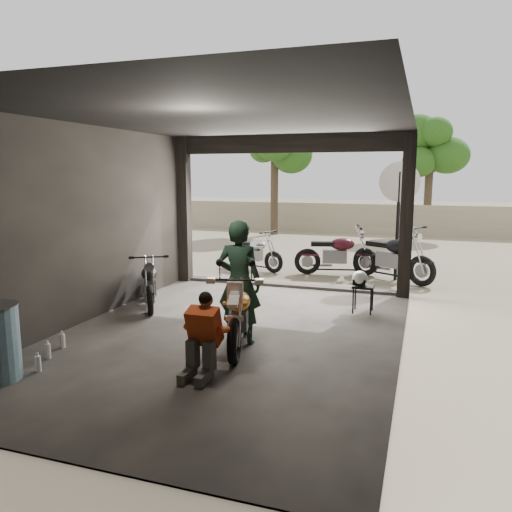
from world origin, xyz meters
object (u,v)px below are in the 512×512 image
Objects in this scene: outside_bike_c at (392,253)px; rider at (239,282)px; helmet at (360,278)px; outside_bike_a at (254,250)px; left_bike at (149,280)px; main_bike at (240,309)px; mechanic at (201,338)px; sign_post at (399,200)px; outside_bike_b at (337,251)px; stool at (363,289)px.

rider is (-1.81, -5.07, 0.26)m from outside_bike_c.
rider is at bearing -122.90° from helmet.
helmet is at bearing -116.44° from outside_bike_a.
helmet is (3.70, 0.78, 0.12)m from left_bike.
main_bike is at bearing 114.69° from rider.
mechanic is 3.72m from helmet.
outside_bike_a reaches higher than helmet.
outside_bike_a is 0.57× the size of sign_post.
outside_bike_b is (0.41, 5.52, 0.04)m from main_bike.
outside_bike_b is at bearing 109.26° from outside_bike_c.
sign_post reaches higher than main_bike.
helmet is (1.35, 2.31, 0.07)m from main_bike.
rider reaches higher than helmet.
outside_bike_c is (1.30, -0.26, 0.04)m from outside_bike_b.
stool is at bearing -155.45° from outside_bike_c.
rider is 1.37m from mechanic.
mechanic reaches higher than stool.
main_bike is 3.35× the size of stool.
helmet is at bearing -19.35° from left_bike.
outside_bike_c reaches higher than outside_bike_b.
helmet is (-0.06, -0.04, 0.20)m from stool.
sign_post is (0.44, 3.07, 1.21)m from helmet.
mechanic is (2.26, -2.65, -0.02)m from left_bike.
outside_bike_c is 1.05× the size of rider.
left_bike is at bearing -150.62° from sign_post.
outside_bike_c is (4.06, 3.73, 0.13)m from left_bike.
outside_bike_b is 3.52× the size of stool.
sign_post is at bearing 73.46° from mechanic.
outside_bike_c is 1.91× the size of mechanic.
mechanic reaches higher than helmet.
rider is (-0.50, -5.33, 0.30)m from outside_bike_b.
left_bike is 3.48m from mechanic.
outside_bike_a is 0.80× the size of outside_bike_c.
left_bike is at bearing -169.89° from outside_bike_a.
left_bike is 2.65m from rider.
helmet reaches higher than stool.
outside_bike_c is (1.72, 5.26, 0.08)m from main_bike.
sign_post is (1.88, 5.19, 0.94)m from rider.
outside_bike_c is at bearing 58.58° from main_bike.
main_bike reaches higher than helmet.
main_bike is 0.95× the size of outside_bike_b.
outside_bike_b is 1.86m from sign_post.
outside_bike_b is at bearing 160.56° from sign_post.
helmet is at bearing 66.83° from mechanic.
outside_bike_b reaches higher than stool.
left_bike is 3.01× the size of stool.
rider is (-0.09, 0.19, 0.34)m from main_bike.
outside_bike_c is at bearing -136.54° from sign_post.
main_bike is 0.89× the size of outside_bike_c.
outside_bike_a is at bearing 134.99° from helmet.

